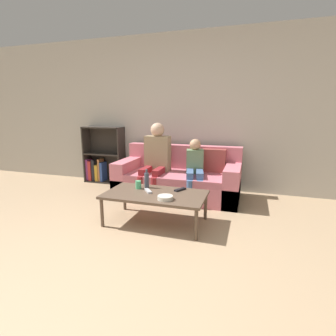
% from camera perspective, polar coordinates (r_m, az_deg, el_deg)
% --- Properties ---
extents(ground_plane, '(22.00, 22.00, 0.00)m').
position_cam_1_polar(ground_plane, '(2.38, -14.83, -22.29)').
color(ground_plane, tan).
extents(wall_back, '(12.00, 0.06, 2.60)m').
position_cam_1_polar(wall_back, '(4.58, 3.72, 11.87)').
color(wall_back, '#B7B2A8').
rests_on(wall_back, ground_plane).
extents(couch, '(1.91, 0.89, 0.78)m').
position_cam_1_polar(couch, '(4.18, 2.37, -2.52)').
color(couch, '#D1707F').
rests_on(couch, ground_plane).
extents(bookshelf, '(0.76, 0.28, 1.05)m').
position_cam_1_polar(bookshelf, '(5.14, -14.05, 1.82)').
color(bookshelf, '#332D28').
rests_on(bookshelf, ground_plane).
extents(coffee_table, '(1.20, 0.66, 0.37)m').
position_cam_1_polar(coffee_table, '(3.14, -2.78, -6.05)').
color(coffee_table, brown).
rests_on(coffee_table, ground_plane).
extents(person_adult, '(0.39, 0.62, 1.15)m').
position_cam_1_polar(person_adult, '(4.14, -2.57, 2.90)').
color(person_adult, maroon).
rests_on(person_adult, ground_plane).
extents(person_child, '(0.37, 0.65, 0.92)m').
position_cam_1_polar(person_child, '(3.95, 5.86, 0.34)').
color(person_child, '#476693').
rests_on(person_child, ground_plane).
extents(cup_near, '(0.07, 0.07, 0.10)m').
position_cam_1_polar(cup_near, '(3.32, -6.47, -3.63)').
color(cup_near, '#4CB77A').
rests_on(cup_near, coffee_table).
extents(tv_remote_0, '(0.12, 0.17, 0.02)m').
position_cam_1_polar(tv_remote_0, '(3.24, 2.66, -4.70)').
color(tv_remote_0, black).
rests_on(tv_remote_0, coffee_table).
extents(tv_remote_1, '(0.14, 0.16, 0.02)m').
position_cam_1_polar(tv_remote_1, '(3.19, -4.35, -4.99)').
color(tv_remote_1, '#B7B7BC').
rests_on(tv_remote_1, coffee_table).
extents(snack_bowl, '(0.17, 0.17, 0.05)m').
position_cam_1_polar(snack_bowl, '(2.91, -0.61, -6.47)').
color(snack_bowl, beige).
rests_on(snack_bowl, coffee_table).
extents(bottle, '(0.06, 0.06, 0.24)m').
position_cam_1_polar(bottle, '(3.34, -4.67, -2.59)').
color(bottle, '#424756').
rests_on(bottle, coffee_table).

